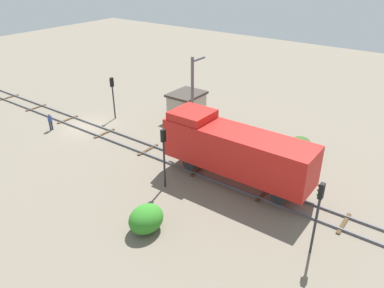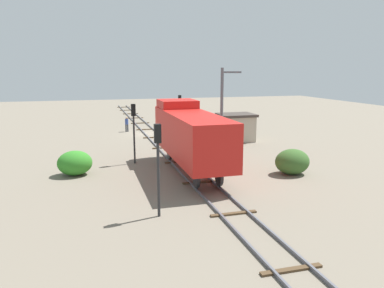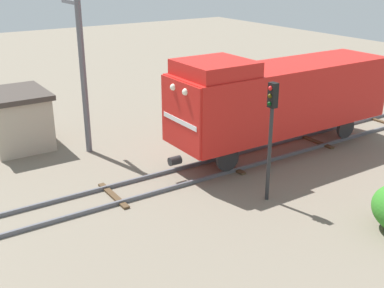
{
  "view_description": "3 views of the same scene",
  "coord_description": "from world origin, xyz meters",
  "px_view_note": "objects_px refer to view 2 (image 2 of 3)",
  "views": [
    {
      "loc": [
        20.47,
        28.09,
        15.04
      ],
      "look_at": [
        0.66,
        13.42,
        2.45
      ],
      "focal_mm": 35.0,
      "sensor_mm": 36.0,
      "label": 1
    },
    {
      "loc": [
        6.74,
        40.97,
        7.08
      ],
      "look_at": [
        -0.94,
        13.79,
        1.41
      ],
      "focal_mm": 35.0,
      "sensor_mm": 36.0,
      "label": 2
    },
    {
      "loc": [
        15.53,
        1.68,
        8.49
      ],
      "look_at": [
        0.52,
        11.52,
        1.65
      ],
      "focal_mm": 45.0,
      "sensor_mm": 36.0,
      "label": 3
    }
  ],
  "objects_px": {
    "traffic_signal_far": "(158,153)",
    "relay_hut": "(236,127)",
    "locomotive": "(190,133)",
    "traffic_signal_mid": "(134,123)",
    "catenary_mast": "(222,106)",
    "traffic_signal_near": "(180,107)",
    "worker_near_track": "(127,123)"
  },
  "relations": [
    {
      "from": "traffic_signal_near",
      "to": "relay_hut",
      "type": "height_order",
      "value": "traffic_signal_near"
    },
    {
      "from": "worker_near_track",
      "to": "relay_hut",
      "type": "distance_m",
      "value": 13.17
    },
    {
      "from": "traffic_signal_far",
      "to": "traffic_signal_mid",
      "type": "bearing_deg",
      "value": -91.05
    },
    {
      "from": "worker_near_track",
      "to": "traffic_signal_mid",
      "type": "bearing_deg",
      "value": -81.28
    },
    {
      "from": "traffic_signal_mid",
      "to": "worker_near_track",
      "type": "relative_size",
      "value": 2.67
    },
    {
      "from": "locomotive",
      "to": "catenary_mast",
      "type": "bearing_deg",
      "value": -124.54
    },
    {
      "from": "locomotive",
      "to": "traffic_signal_mid",
      "type": "xyz_separation_m",
      "value": [
        3.4,
        -3.61,
        0.36
      ]
    },
    {
      "from": "traffic_signal_mid",
      "to": "catenary_mast",
      "type": "relative_size",
      "value": 0.63
    },
    {
      "from": "traffic_signal_near",
      "to": "traffic_signal_mid",
      "type": "height_order",
      "value": "traffic_signal_mid"
    },
    {
      "from": "relay_hut",
      "to": "traffic_signal_mid",
      "type": "bearing_deg",
      "value": 30.09
    },
    {
      "from": "traffic_signal_mid",
      "to": "relay_hut",
      "type": "distance_m",
      "value": 12.72
    },
    {
      "from": "locomotive",
      "to": "catenary_mast",
      "type": "relative_size",
      "value": 1.61
    },
    {
      "from": "traffic_signal_near",
      "to": "catenary_mast",
      "type": "xyz_separation_m",
      "value": [
        -1.87,
        8.49,
        0.88
      ]
    },
    {
      "from": "locomotive",
      "to": "traffic_signal_mid",
      "type": "height_order",
      "value": "locomotive"
    },
    {
      "from": "traffic_signal_near",
      "to": "traffic_signal_far",
      "type": "distance_m",
      "value": 24.09
    },
    {
      "from": "locomotive",
      "to": "worker_near_track",
      "type": "bearing_deg",
      "value": -82.65
    },
    {
      "from": "worker_near_track",
      "to": "relay_hut",
      "type": "xyz_separation_m",
      "value": [
        -9.9,
        8.68,
        0.4
      ]
    },
    {
      "from": "traffic_signal_far",
      "to": "locomotive",
      "type": "bearing_deg",
      "value": -116.38
    },
    {
      "from": "locomotive",
      "to": "catenary_mast",
      "type": "xyz_separation_m",
      "value": [
        -5.07,
        -7.36,
        1.07
      ]
    },
    {
      "from": "traffic_signal_mid",
      "to": "relay_hut",
      "type": "relative_size",
      "value": 1.3
    },
    {
      "from": "worker_near_track",
      "to": "relay_hut",
      "type": "relative_size",
      "value": 0.49
    },
    {
      "from": "traffic_signal_far",
      "to": "catenary_mast",
      "type": "xyz_separation_m",
      "value": [
        -8.67,
        -14.62,
        0.69
      ]
    },
    {
      "from": "traffic_signal_far",
      "to": "relay_hut",
      "type": "xyz_separation_m",
      "value": [
        -11.1,
        -17.19,
        -1.76
      ]
    },
    {
      "from": "locomotive",
      "to": "traffic_signal_far",
      "type": "relative_size",
      "value": 2.54
    },
    {
      "from": "locomotive",
      "to": "relay_hut",
      "type": "distance_m",
      "value": 12.52
    },
    {
      "from": "traffic_signal_near",
      "to": "traffic_signal_far",
      "type": "xyz_separation_m",
      "value": [
        6.8,
        23.11,
        0.19
      ]
    },
    {
      "from": "locomotive",
      "to": "traffic_signal_far",
      "type": "bearing_deg",
      "value": 63.62
    },
    {
      "from": "traffic_signal_mid",
      "to": "traffic_signal_far",
      "type": "bearing_deg",
      "value": 88.95
    },
    {
      "from": "catenary_mast",
      "to": "locomotive",
      "type": "bearing_deg",
      "value": 55.46
    },
    {
      "from": "catenary_mast",
      "to": "traffic_signal_near",
      "type": "bearing_deg",
      "value": -77.59
    },
    {
      "from": "worker_near_track",
      "to": "traffic_signal_far",
      "type": "bearing_deg",
      "value": -80.12
    },
    {
      "from": "traffic_signal_mid",
      "to": "traffic_signal_far",
      "type": "xyz_separation_m",
      "value": [
        0.2,
        10.87,
        0.02
      ]
    }
  ]
}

